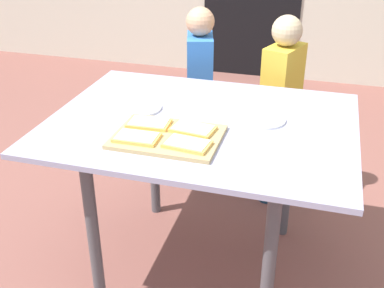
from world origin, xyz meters
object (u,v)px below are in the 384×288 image
object	(u,v)px
child_left	(200,89)
pizza_slice_far_right	(193,129)
dining_table	(201,142)
pizza_slice_far_left	(149,123)
cutting_board	(168,137)
plate_white_right	(263,119)
pizza_slice_near_left	(137,137)
plate_white_left	(140,108)
child_right	(281,101)
pizza_slice_near_right	(187,144)

from	to	relation	value
child_left	pizza_slice_far_right	bearing A→B (deg)	-76.38
dining_table	pizza_slice_far_left	size ratio (longest dim) A/B	7.29
dining_table	child_left	bearing A→B (deg)	105.72
cutting_board	pizza_slice_far_left	bearing A→B (deg)	147.70
plate_white_right	child_left	xyz separation A→B (m)	(-0.45, 0.68, -0.17)
cutting_board	pizza_slice_far_left	world-z (taller)	pizza_slice_far_left
pizza_slice_near_left	plate_white_left	distance (m)	0.32
pizza_slice_far_right	plate_white_left	bearing A→B (deg)	148.98
pizza_slice_far_right	child_left	size ratio (longest dim) A/B	0.17
pizza_slice_far_right	plate_white_right	size ratio (longest dim) A/B	0.96
plate_white_left	child_right	size ratio (longest dim) A/B	0.17
pizza_slice_near_right	plate_white_left	distance (m)	0.42
dining_table	plate_white_right	world-z (taller)	plate_white_right
plate_white_right	plate_white_left	bearing A→B (deg)	-176.92
dining_table	child_right	size ratio (longest dim) A/B	1.17
pizza_slice_far_left	child_right	size ratio (longest dim) A/B	0.16
pizza_slice_far_left	child_left	size ratio (longest dim) A/B	0.16
child_right	cutting_board	bearing A→B (deg)	-110.67
cutting_board	pizza_slice_near_left	world-z (taller)	pizza_slice_near_left
pizza_slice_far_left	plate_white_left	size ratio (longest dim) A/B	0.93
pizza_slice_near_left	plate_white_right	xyz separation A→B (m)	(0.42, 0.33, -0.02)
dining_table	pizza_slice_near_right	bearing A→B (deg)	-86.77
cutting_board	dining_table	bearing A→B (deg)	66.82
dining_table	pizza_slice_near_left	world-z (taller)	pizza_slice_near_left
cutting_board	pizza_slice_near_right	distance (m)	0.12
pizza_slice_near_right	child_right	world-z (taller)	child_right
pizza_slice_far_right	plate_white_right	world-z (taller)	pizza_slice_far_right
dining_table	pizza_slice_far_right	size ratio (longest dim) A/B	7.02
plate_white_left	pizza_slice_far_right	bearing A→B (deg)	-31.02
pizza_slice_far_left	child_right	distance (m)	0.96
cutting_board	pizza_slice_near_left	distance (m)	0.12
pizza_slice_far_right	pizza_slice_far_left	size ratio (longest dim) A/B	1.04
cutting_board	child_left	distance (m)	0.97
dining_table	pizza_slice_near_right	world-z (taller)	pizza_slice_near_right
pizza_slice_far_right	child_left	distance (m)	0.93
cutting_board	plate_white_right	world-z (taller)	cutting_board
pizza_slice_near_left	child_left	size ratio (longest dim) A/B	0.16
plate_white_right	plate_white_left	world-z (taller)	same
dining_table	pizza_slice_far_left	world-z (taller)	pizza_slice_far_left
pizza_slice_near_right	pizza_slice_far_right	bearing A→B (deg)	95.62
plate_white_right	pizza_slice_near_left	bearing A→B (deg)	-142.18
cutting_board	plate_white_left	xyz separation A→B (m)	(-0.20, 0.23, -0.00)
pizza_slice_far_right	cutting_board	bearing A→B (deg)	-144.05
pizza_slice_near_left	cutting_board	bearing A→B (deg)	33.59
dining_table	cutting_board	xyz separation A→B (m)	(-0.08, -0.19, 0.11)
pizza_slice_far_left	plate_white_right	world-z (taller)	pizza_slice_far_left
pizza_slice_far_left	child_left	world-z (taller)	child_left
plate_white_right	child_right	xyz separation A→B (m)	(0.01, 0.63, -0.17)
pizza_slice_near_right	child_left	distance (m)	1.05
plate_white_left	child_left	world-z (taller)	child_left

